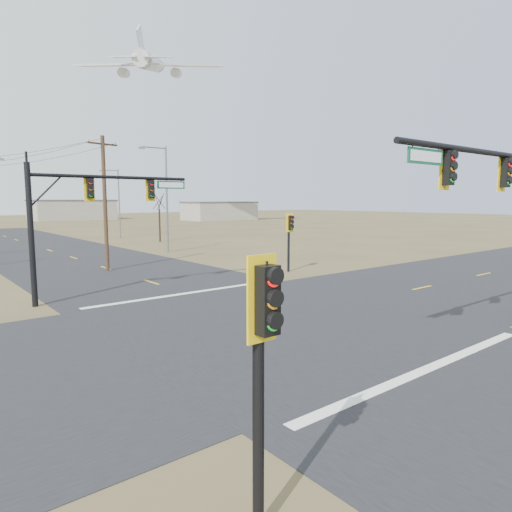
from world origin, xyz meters
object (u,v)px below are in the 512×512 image
at_px(mast_arm_near, 509,196).
at_px(pedestal_signal_sw, 264,335).
at_px(streetlight_b, 118,200).
at_px(bare_tree_c, 159,201).
at_px(utility_pole_near, 105,202).
at_px(mast_arm_far, 90,203).
at_px(streetlight_a, 165,193).
at_px(pedestal_signal_ne, 290,229).

relative_size(mast_arm_near, pedestal_signal_sw, 2.39).
relative_size(streetlight_b, bare_tree_c, 1.43).
bearing_deg(utility_pole_near, pedestal_signal_sw, -106.26).
height_order(pedestal_signal_sw, streetlight_b, streetlight_b).
xyz_separation_m(mast_arm_far, streetlight_b, (16.54, 37.18, 0.16)).
relative_size(pedestal_signal_sw, streetlight_a, 0.43).
xyz_separation_m(utility_pole_near, streetlight_b, (12.31, 28.06, 0.16)).
height_order(pedestal_signal_ne, streetlight_b, streetlight_b).
height_order(mast_arm_far, streetlight_b, streetlight_b).
bearing_deg(pedestal_signal_ne, mast_arm_near, -86.50).
xyz_separation_m(mast_arm_far, bare_tree_c, (18.30, 28.21, 0.05)).
bearing_deg(mast_arm_near, pedestal_signal_sw, -168.68).
distance_m(utility_pole_near, streetlight_a, 12.27).
relative_size(pedestal_signal_ne, bare_tree_c, 0.66).
height_order(mast_arm_near, utility_pole_near, utility_pole_near).
distance_m(pedestal_signal_ne, streetlight_b, 37.22).
relative_size(mast_arm_far, streetlight_a, 0.84).
distance_m(streetlight_a, streetlight_b, 20.19).
height_order(pedestal_signal_ne, streetlight_a, streetlight_a).
bearing_deg(streetlight_a, pedestal_signal_sw, -100.35).
bearing_deg(mast_arm_near, bare_tree_c, 81.08).
bearing_deg(mast_arm_far, streetlight_a, 53.98).
distance_m(mast_arm_far, streetlight_a, 21.85).
xyz_separation_m(mast_arm_far, streetlight_a, (13.39, 17.25, 0.78)).
height_order(pedestal_signal_ne, utility_pole_near, utility_pole_near).
distance_m(mast_arm_far, pedestal_signal_sw, 19.83).
relative_size(pedestal_signal_ne, pedestal_signal_sw, 0.96).
bearing_deg(streetlight_b, streetlight_a, -116.36).
bearing_deg(pedestal_signal_sw, streetlight_b, 69.70).
height_order(pedestal_signal_ne, pedestal_signal_sw, pedestal_signal_sw).
xyz_separation_m(mast_arm_near, pedestal_signal_ne, (4.97, 17.14, -2.28)).
bearing_deg(streetlight_a, mast_arm_near, -81.12).
bearing_deg(pedestal_signal_sw, pedestal_signal_ne, 45.86).
relative_size(pedestal_signal_ne, utility_pole_near, 0.44).
distance_m(pedestal_signal_ne, streetlight_a, 17.43).
height_order(mast_arm_near, streetlight_b, streetlight_b).
height_order(mast_arm_near, bare_tree_c, mast_arm_near).
height_order(mast_arm_near, pedestal_signal_ne, mast_arm_near).
xyz_separation_m(utility_pole_near, bare_tree_c, (14.07, 19.08, 0.04)).
xyz_separation_m(pedestal_signal_ne, utility_pole_near, (-10.35, 9.05, 1.98)).
bearing_deg(streetlight_a, bare_tree_c, 81.03).
bearing_deg(pedestal_signal_ne, utility_pole_near, 158.52).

